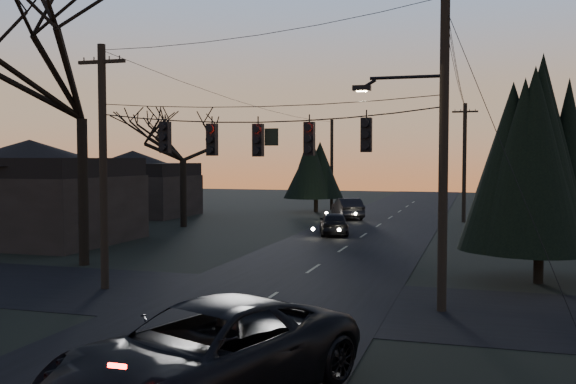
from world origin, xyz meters
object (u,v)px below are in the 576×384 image
(utility_pole_far_l, at_px, (332,210))
(bare_tree_left, at_px, (81,59))
(utility_pole_far_r, at_px, (464,222))
(utility_pole_right, at_px, (441,311))
(sedan_oncoming_b, at_px, (347,209))
(utility_pole_left, at_px, (105,289))
(suv_near, at_px, (206,354))
(sedan_oncoming_a, at_px, (334,223))
(evergreen_right, at_px, (540,165))

(utility_pole_far_l, distance_m, bare_tree_left, 33.23)
(utility_pole_far_r, xyz_separation_m, utility_pole_far_l, (-11.50, 8.00, 0.00))
(utility_pole_right, xyz_separation_m, sedan_oncoming_b, (-8.51, 28.21, 0.78))
(utility_pole_right, bearing_deg, utility_pole_left, 180.00)
(utility_pole_far_r, xyz_separation_m, bare_tree_left, (-15.17, -23.84, 8.75))
(utility_pole_far_l, bearing_deg, bare_tree_left, -96.57)
(utility_pole_far_l, xyz_separation_m, suv_near, (7.67, -44.61, 0.91))
(utility_pole_left, height_order, bare_tree_left, bare_tree_left)
(sedan_oncoming_b, bearing_deg, utility_pole_left, 60.63)
(sedan_oncoming_a, bearing_deg, evergreen_right, 115.06)
(utility_pole_far_l, bearing_deg, sedan_oncoming_b, -69.01)
(utility_pole_right, height_order, sedan_oncoming_a, utility_pole_right)
(utility_pole_right, bearing_deg, sedan_oncoming_b, 106.79)
(suv_near, xyz_separation_m, sedan_oncoming_a, (-3.43, 26.45, -0.22))
(bare_tree_left, height_order, sedan_oncoming_b, bare_tree_left)
(utility_pole_far_l, bearing_deg, suv_near, -80.24)
(evergreen_right, bearing_deg, utility_pole_far_r, 97.95)
(suv_near, bearing_deg, utility_pole_far_r, 106.59)
(bare_tree_left, bearing_deg, sedan_oncoming_a, 59.98)
(utility_pole_left, bearing_deg, evergreen_right, 20.37)
(utility_pole_left, bearing_deg, bare_tree_left, 131.45)
(utility_pole_far_r, relative_size, suv_near, 1.29)
(utility_pole_left, bearing_deg, utility_pole_far_r, 67.67)
(utility_pole_right, bearing_deg, bare_tree_left, 164.68)
(utility_pole_far_l, relative_size, evergreen_right, 1.07)
(utility_pole_left, relative_size, utility_pole_far_r, 1.00)
(evergreen_right, relative_size, sedan_oncoming_b, 1.58)
(utility_pole_far_r, relative_size, sedan_oncoming_b, 1.80)
(utility_pole_left, relative_size, bare_tree_left, 0.68)
(utility_pole_left, distance_m, utility_pole_far_r, 30.27)
(utility_pole_right, xyz_separation_m, utility_pole_far_l, (-11.50, 36.00, 0.00))
(utility_pole_right, bearing_deg, sedan_oncoming_a, 112.16)
(bare_tree_left, distance_m, sedan_oncoming_a, 17.74)
(utility_pole_far_l, relative_size, sedan_oncoming_a, 1.95)
(evergreen_right, bearing_deg, suv_near, -116.43)
(utility_pole_left, height_order, evergreen_right, evergreen_right)
(utility_pole_left, xyz_separation_m, sedan_oncoming_a, (4.24, 17.84, 0.70))
(utility_pole_left, height_order, suv_near, utility_pole_left)
(utility_pole_left, xyz_separation_m, sedan_oncoming_b, (2.99, 28.21, 0.78))
(utility_pole_right, height_order, evergreen_right, evergreen_right)
(utility_pole_right, relative_size, evergreen_right, 1.34)
(evergreen_right, height_order, sedan_oncoming_a, evergreen_right)
(utility_pole_right, distance_m, evergreen_right, 7.63)
(utility_pole_far_r, relative_size, evergreen_right, 1.14)
(sedan_oncoming_a, relative_size, sedan_oncoming_b, 0.87)
(bare_tree_left, xyz_separation_m, suv_near, (11.34, -12.76, -7.84))
(utility_pole_far_l, bearing_deg, utility_pole_far_r, -34.82)
(suv_near, relative_size, sedan_oncoming_a, 1.61)
(sedan_oncoming_a, bearing_deg, utility_pole_far_l, -91.84)
(bare_tree_left, xyz_separation_m, sedan_oncoming_b, (6.66, 24.05, -7.97))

